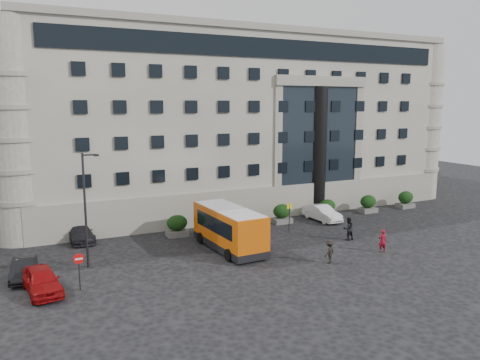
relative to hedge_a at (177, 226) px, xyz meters
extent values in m
plane|color=black|center=(4.00, -7.80, -0.93)|extent=(120.00, 120.00, 0.00)
cube|color=gray|center=(10.00, 14.20, 8.07)|extent=(44.00, 24.00, 18.00)
cylinder|color=black|center=(16.00, 2.50, 5.57)|extent=(1.80, 1.80, 13.00)
cube|color=#535351|center=(0.00, 0.00, -0.68)|extent=(1.80, 1.20, 0.50)
ellipsoid|color=black|center=(0.00, 0.00, 0.24)|extent=(1.80, 1.26, 1.34)
cube|color=#535351|center=(5.20, 0.00, -0.68)|extent=(1.80, 1.20, 0.50)
ellipsoid|color=black|center=(5.20, 0.00, 0.24)|extent=(1.80, 1.26, 1.34)
cube|color=#535351|center=(10.40, 0.00, -0.68)|extent=(1.80, 1.20, 0.50)
ellipsoid|color=black|center=(10.40, 0.00, 0.24)|extent=(1.80, 1.26, 1.34)
cube|color=#535351|center=(15.60, 0.00, -0.68)|extent=(1.80, 1.20, 0.50)
ellipsoid|color=black|center=(15.60, 0.00, 0.24)|extent=(1.80, 1.26, 1.34)
cube|color=#535351|center=(20.80, 0.00, -0.68)|extent=(1.80, 1.20, 0.50)
ellipsoid|color=black|center=(20.80, 0.00, 0.24)|extent=(1.80, 1.26, 1.34)
cube|color=#535351|center=(26.00, 0.00, -0.68)|extent=(1.80, 1.20, 0.50)
ellipsoid|color=black|center=(26.00, 0.00, 0.24)|extent=(1.80, 1.26, 1.34)
cylinder|color=#262628|center=(-8.00, -4.80, 3.07)|extent=(0.16, 0.16, 8.00)
cylinder|color=#262628|center=(-7.55, -4.80, 6.92)|extent=(0.90, 0.12, 0.12)
cube|color=black|center=(-7.10, -4.80, 6.87)|extent=(0.35, 0.18, 0.14)
cylinder|color=#262628|center=(9.50, -2.80, 0.32)|extent=(0.08, 0.08, 2.50)
cube|color=yellow|center=(9.50, -2.80, 1.37)|extent=(0.50, 0.06, 0.45)
cylinder|color=#262628|center=(-9.00, -8.80, 0.17)|extent=(0.08, 0.08, 2.20)
cylinder|color=red|center=(-9.00, -8.86, 1.07)|extent=(0.64, 0.05, 0.64)
cube|color=white|center=(-9.00, -8.90, 1.07)|extent=(0.45, 0.04, 0.10)
cube|color=#C95209|center=(2.55, -5.26, 0.95)|extent=(3.12, 7.90, 2.66)
cube|color=black|center=(2.55, -5.26, -0.48)|extent=(3.16, 7.95, 0.55)
cube|color=black|center=(2.55, -5.26, 1.23)|extent=(3.08, 6.20, 1.16)
cube|color=silver|center=(2.55, -5.26, 2.24)|extent=(2.96, 7.51, 0.18)
cylinder|color=black|center=(1.37, -7.82, -0.48)|extent=(0.33, 0.92, 0.90)
cylinder|color=black|center=(4.03, -7.66, -0.48)|extent=(0.33, 0.92, 0.90)
cylinder|color=black|center=(1.08, -2.86, -0.48)|extent=(0.33, 0.92, 0.90)
cylinder|color=black|center=(3.73, -2.70, -0.48)|extent=(0.33, 0.92, 0.90)
cube|color=maroon|center=(-8.58, 6.17, 0.78)|extent=(3.40, 4.45, 2.75)
cube|color=maroon|center=(-9.26, 3.39, 0.34)|extent=(2.77, 2.29, 1.87)
cube|color=black|center=(-9.44, 2.64, 0.72)|extent=(2.06, 0.62, 0.88)
cylinder|color=black|center=(-10.41, 3.79, -0.47)|extent=(0.50, 0.97, 0.92)
cylinder|color=black|center=(-8.06, 3.21, -0.47)|extent=(0.50, 0.97, 0.92)
cylinder|color=black|center=(-9.54, 7.31, -0.47)|extent=(0.50, 0.97, 0.92)
cylinder|color=black|center=(-7.19, 6.74, -0.47)|extent=(0.50, 0.97, 0.92)
imported|color=maroon|center=(-11.11, -8.31, -0.16)|extent=(2.46, 4.75, 1.54)
imported|color=black|center=(-12.09, -5.26, -0.28)|extent=(1.83, 4.07, 1.30)
imported|color=black|center=(-7.73, 2.10, -0.25)|extent=(2.16, 4.79, 1.36)
imported|color=black|center=(-10.99, 6.70, -0.20)|extent=(3.03, 5.49, 1.45)
imported|color=silver|center=(14.43, -0.80, -0.17)|extent=(1.84, 4.67, 1.51)
imported|color=maroon|center=(12.89, -10.93, -0.05)|extent=(0.74, 0.59, 1.76)
imported|color=black|center=(12.55, -7.22, 0.05)|extent=(0.97, 0.77, 1.96)
imported|color=black|center=(7.69, -11.29, -0.08)|extent=(1.26, 1.05, 1.70)
camera|label=1|loc=(-11.74, -37.52, 10.32)|focal=35.00mm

